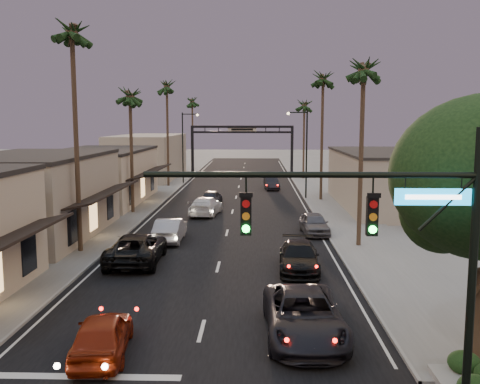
# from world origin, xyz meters

# --- Properties ---
(ground) EXTENTS (200.00, 200.00, 0.00)m
(ground) POSITION_xyz_m (0.00, 40.00, 0.00)
(ground) COLOR slate
(ground) RESTS_ON ground
(road) EXTENTS (14.00, 120.00, 0.02)m
(road) POSITION_xyz_m (0.00, 45.00, 0.00)
(road) COLOR black
(road) RESTS_ON ground
(sidewalk_left) EXTENTS (5.00, 92.00, 0.12)m
(sidewalk_left) POSITION_xyz_m (-9.50, 52.00, 0.06)
(sidewalk_left) COLOR slate
(sidewalk_left) RESTS_ON ground
(sidewalk_right) EXTENTS (5.00, 92.00, 0.12)m
(sidewalk_right) POSITION_xyz_m (9.50, 52.00, 0.06)
(sidewalk_right) COLOR slate
(sidewalk_right) RESTS_ON ground
(storefront_mid) EXTENTS (8.00, 14.00, 5.50)m
(storefront_mid) POSITION_xyz_m (-13.00, 26.00, 2.75)
(storefront_mid) COLOR gray
(storefront_mid) RESTS_ON ground
(storefront_far) EXTENTS (8.00, 16.00, 5.00)m
(storefront_far) POSITION_xyz_m (-13.00, 42.00, 2.50)
(storefront_far) COLOR #C5B096
(storefront_far) RESTS_ON ground
(storefront_dist) EXTENTS (8.00, 20.00, 6.00)m
(storefront_dist) POSITION_xyz_m (-13.00, 65.00, 3.00)
(storefront_dist) COLOR gray
(storefront_dist) RESTS_ON ground
(building_right) EXTENTS (8.00, 18.00, 5.00)m
(building_right) POSITION_xyz_m (14.00, 40.00, 2.50)
(building_right) COLOR gray
(building_right) RESTS_ON ground
(traffic_signal) EXTENTS (8.51, 0.22, 7.80)m
(traffic_signal) POSITION_xyz_m (5.69, 4.00, 5.08)
(traffic_signal) COLOR black
(traffic_signal) RESTS_ON ground
(arch) EXTENTS (15.20, 0.40, 7.27)m
(arch) POSITION_xyz_m (0.00, 70.00, 5.53)
(arch) COLOR black
(arch) RESTS_ON ground
(streetlight_right) EXTENTS (2.13, 0.30, 9.00)m
(streetlight_right) POSITION_xyz_m (6.92, 45.00, 5.33)
(streetlight_right) COLOR black
(streetlight_right) RESTS_ON ground
(streetlight_left) EXTENTS (2.13, 0.30, 9.00)m
(streetlight_left) POSITION_xyz_m (-6.92, 58.00, 5.33)
(streetlight_left) COLOR black
(streetlight_left) RESTS_ON ground
(palm_lb) EXTENTS (3.20, 3.20, 15.20)m
(palm_lb) POSITION_xyz_m (-8.60, 22.00, 13.39)
(palm_lb) COLOR #38281C
(palm_lb) RESTS_ON ground
(palm_lc) EXTENTS (3.20, 3.20, 12.20)m
(palm_lc) POSITION_xyz_m (-8.60, 36.00, 10.47)
(palm_lc) COLOR #38281C
(palm_lc) RESTS_ON ground
(palm_ld) EXTENTS (3.20, 3.20, 14.20)m
(palm_ld) POSITION_xyz_m (-8.60, 55.00, 12.42)
(palm_ld) COLOR #38281C
(palm_ld) RESTS_ON ground
(palm_ra) EXTENTS (3.20, 3.20, 13.20)m
(palm_ra) POSITION_xyz_m (8.60, 24.00, 11.44)
(palm_ra) COLOR #38281C
(palm_ra) RESTS_ON ground
(palm_rb) EXTENTS (3.20, 3.20, 14.20)m
(palm_rb) POSITION_xyz_m (8.60, 44.00, 12.42)
(palm_rb) COLOR #38281C
(palm_rb) RESTS_ON ground
(palm_rc) EXTENTS (3.20, 3.20, 12.20)m
(palm_rc) POSITION_xyz_m (8.60, 64.00, 10.47)
(palm_rc) COLOR #38281C
(palm_rc) RESTS_ON ground
(palm_far) EXTENTS (3.20, 3.20, 13.20)m
(palm_far) POSITION_xyz_m (-8.30, 78.00, 11.44)
(palm_far) COLOR #38281C
(palm_far) RESTS_ON ground
(oncoming_red) EXTENTS (2.27, 4.56, 1.49)m
(oncoming_red) POSITION_xyz_m (-3.15, 7.75, 0.75)
(oncoming_red) COLOR maroon
(oncoming_red) RESTS_ON ground
(oncoming_pickup) EXTENTS (2.94, 6.14, 1.69)m
(oncoming_pickup) POSITION_xyz_m (-4.64, 19.74, 0.84)
(oncoming_pickup) COLOR black
(oncoming_pickup) RESTS_ON ground
(oncoming_silver) EXTENTS (1.69, 4.76, 1.57)m
(oncoming_silver) POSITION_xyz_m (-3.64, 25.24, 0.78)
(oncoming_silver) COLOR #9E9EA3
(oncoming_silver) RESTS_ON ground
(oncoming_white) EXTENTS (2.83, 5.58, 1.55)m
(oncoming_white) POSITION_xyz_m (-2.20, 35.31, 0.78)
(oncoming_white) COLOR silver
(oncoming_white) RESTS_ON ground
(oncoming_dgrey) EXTENTS (2.04, 4.32, 1.43)m
(oncoming_dgrey) POSITION_xyz_m (-2.15, 40.81, 0.71)
(oncoming_dgrey) COLOR black
(oncoming_dgrey) RESTS_ON ground
(curbside_near) EXTENTS (2.98, 6.14, 1.68)m
(curbside_near) POSITION_xyz_m (3.83, 9.52, 0.84)
(curbside_near) COLOR black
(curbside_near) RESTS_ON ground
(curbside_black) EXTENTS (2.32, 5.21, 1.49)m
(curbside_black) POSITION_xyz_m (4.37, 18.43, 0.74)
(curbside_black) COLOR black
(curbside_black) RESTS_ON ground
(curbside_grey) EXTENTS (2.04, 4.50, 1.50)m
(curbside_grey) POSITION_xyz_m (6.20, 27.79, 0.75)
(curbside_grey) COLOR #4F4E54
(curbside_grey) RESTS_ON ground
(curbside_far) EXTENTS (1.87, 4.32, 1.38)m
(curbside_far) POSITION_xyz_m (3.90, 52.49, 0.69)
(curbside_far) COLOR black
(curbside_far) RESTS_ON ground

